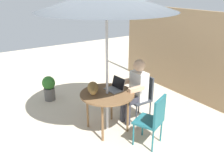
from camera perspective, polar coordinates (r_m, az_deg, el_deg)
name	(u,v)px	position (r m, az deg, el deg)	size (l,w,h in m)	color
ground_plane	(107,129)	(4.56, -1.07, -10.45)	(14.00, 14.00, 0.00)	beige
fence_back	(198,58)	(5.67, 19.47, 5.85)	(4.88, 0.08, 1.98)	#937756
patio_table	(107,97)	(4.25, -1.13, -2.98)	(0.95, 0.95, 0.72)	brown
patio_umbrella	(106,0)	(3.86, -1.31, 19.07)	(2.18, 2.18, 2.42)	#B7B7BC
chair_occupied	(142,94)	(4.74, 6.97, -2.35)	(0.40, 0.40, 0.87)	#33383F
chair_empty	(153,118)	(3.95, 9.64, -7.77)	(0.53, 0.53, 0.87)	#1E606B
person_seated	(136,88)	(4.58, 5.56, -0.84)	(0.48, 0.48, 1.21)	white
laptop	(116,86)	(4.35, 0.96, -0.51)	(0.32, 0.27, 0.21)	gray
cat	(93,88)	(4.22, -4.47, -1.01)	(0.58, 0.40, 0.17)	olive
potted_plant_near_fence	(49,87)	(5.71, -14.50, -0.76)	(0.29, 0.29, 0.57)	#595654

